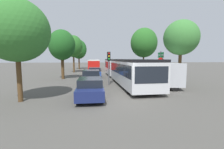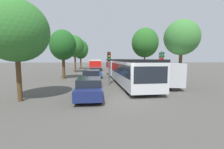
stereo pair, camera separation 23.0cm
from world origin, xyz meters
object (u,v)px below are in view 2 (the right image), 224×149
object	(u,v)px
queued_car_graphite	(92,77)
tree_left_mid	(63,46)
queued_car_navy	(89,88)
tree_left_distant	(81,50)
articulated_bus	(124,68)
queued_car_blue	(96,72)
tree_right_mid	(145,43)
tree_left_near	(16,33)
no_entry_sign	(161,67)
tree_right_near	(181,39)
direction_sign_post	(161,60)
city_bus_rear	(96,64)
tree_left_far	(75,46)
traffic_light	(109,61)
white_van	(155,75)

from	to	relation	value
queued_car_graphite	tree_left_mid	bearing A→B (deg)	40.52
queued_car_navy	tree_left_distant	world-z (taller)	tree_left_distant
articulated_bus	queued_car_blue	world-z (taller)	articulated_bus
tree_right_mid	tree_left_near	bearing A→B (deg)	-132.15
no_entry_sign	tree_right_near	size ratio (longest dim) A/B	0.45
direction_sign_post	tree_right_mid	distance (m)	7.36
city_bus_rear	tree_left_near	xyz separation A→B (m)	(-4.37, -27.84, 2.88)
tree_right_mid	tree_left_distant	bearing A→B (deg)	125.25
queued_car_blue	tree_right_near	world-z (taller)	tree_right_near
tree_right_near	queued_car_blue	bearing A→B (deg)	134.83
queued_car_navy	tree_left_far	world-z (taller)	tree_left_far
queued_car_blue	traffic_light	xyz separation A→B (m)	(1.51, -6.64, 1.78)
articulated_bus	tree_left_near	xyz separation A→B (m)	(-8.16, -8.51, 2.76)
direction_sign_post	tree_right_mid	bearing A→B (deg)	-92.07
tree_left_near	tree_left_mid	size ratio (longest dim) A/B	0.97
traffic_light	tree_right_near	xyz separation A→B (m)	(6.66, -1.58, 2.08)
no_entry_sign	tree_right_mid	xyz separation A→B (m)	(1.07, 8.93, 3.36)
queued_car_graphite	tree_left_near	distance (m)	8.30
tree_left_mid	queued_car_navy	bearing A→B (deg)	-68.58
tree_left_near	tree_right_near	size ratio (longest dim) A/B	1.00
tree_left_near	tree_left_distant	bearing A→B (deg)	89.25
tree_left_distant	tree_right_near	world-z (taller)	tree_left_distant
city_bus_rear	no_entry_sign	distance (m)	24.04
queued_car_blue	city_bus_rear	bearing A→B (deg)	0.13
queued_car_navy	tree_left_distant	bearing A→B (deg)	6.71
queued_car_navy	white_van	distance (m)	6.21
tree_left_mid	white_van	bearing A→B (deg)	-38.96
queued_car_blue	tree_left_near	size ratio (longest dim) A/B	0.66
tree_right_mid	white_van	bearing A→B (deg)	-102.61
traffic_light	tree_left_near	world-z (taller)	tree_left_near
articulated_bus	no_entry_sign	size ratio (longest dim) A/B	6.36
tree_left_mid	tree_right_mid	size ratio (longest dim) A/B	0.86
queued_car_blue	white_van	world-z (taller)	white_van
articulated_bus	no_entry_sign	world-z (taller)	no_entry_sign
articulated_bus	tree_left_mid	world-z (taller)	tree_left_mid
queued_car_graphite	tree_right_near	size ratio (longest dim) A/B	0.69
direction_sign_post	queued_car_graphite	bearing A→B (deg)	4.88
queued_car_navy	white_van	world-z (taller)	white_van
no_entry_sign	tree_left_mid	size ratio (longest dim) A/B	0.43
white_van	tree_left_far	distance (m)	20.53
white_van	tree_right_mid	distance (m)	11.93
no_entry_sign	tree_right_mid	bearing A→B (deg)	173.19
no_entry_sign	tree_right_near	bearing A→B (deg)	52.07
tree_left_mid	tree_left_distant	bearing A→B (deg)	89.78
articulated_bus	tree_left_near	distance (m)	12.11
queued_car_navy	tree_left_near	bearing A→B (deg)	92.03
white_van	queued_car_navy	bearing A→B (deg)	33.25
queued_car_blue	tree_left_distant	distance (m)	19.82
city_bus_rear	direction_sign_post	xyz separation A→B (m)	(7.96, -20.89, 1.14)
no_entry_sign	tree_left_near	size ratio (longest dim) A/B	0.45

